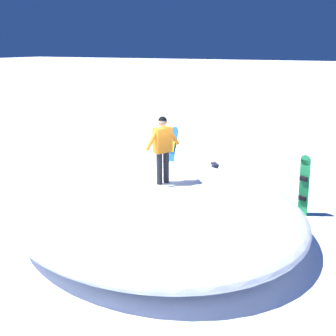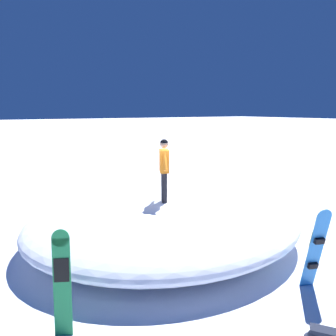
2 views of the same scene
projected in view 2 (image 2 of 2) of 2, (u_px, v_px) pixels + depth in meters
name	position (u px, v px, depth m)	size (l,w,h in m)	color
ground	(179.00, 232.00, 8.85)	(240.00, 240.00, 0.00)	white
snow_mound	(166.00, 219.00, 8.32)	(7.28, 6.23, 1.13)	white
snowboarder_standing	(164.00, 165.00, 7.79)	(0.50, 0.92, 1.61)	black
snowboard_primary_upright	(62.00, 281.00, 4.74)	(0.33, 0.30, 1.68)	#1E8C47
snowboard_secondary_upright	(316.00, 248.00, 5.84)	(0.41, 0.46, 1.71)	#2672BF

